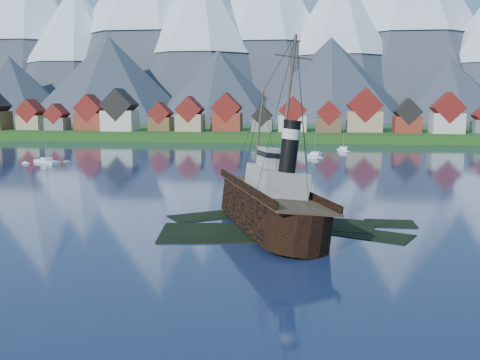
# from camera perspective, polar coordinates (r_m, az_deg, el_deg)

# --- Properties ---
(ground) EXTENTS (1400.00, 1400.00, 0.00)m
(ground) POSITION_cam_1_polar(r_m,az_deg,el_deg) (63.55, 2.83, -5.32)
(ground) COLOR #182343
(ground) RESTS_ON ground
(shoal) EXTENTS (31.71, 21.24, 1.14)m
(shoal) POSITION_cam_1_polar(r_m,az_deg,el_deg) (65.61, 4.53, -5.21)
(shoal) COLOR black
(shoal) RESTS_ON ground
(shore_bank) EXTENTS (600.00, 80.00, 3.20)m
(shore_bank) POSITION_cam_1_polar(r_m,az_deg,el_deg) (232.08, 6.25, 4.66)
(shore_bank) COLOR #1B3F12
(shore_bank) RESTS_ON ground
(seawall) EXTENTS (600.00, 2.50, 2.00)m
(seawall) POSITION_cam_1_polar(r_m,az_deg,el_deg) (194.18, 6.00, 3.93)
(seawall) COLOR #3F3D38
(seawall) RESTS_ON ground
(town) EXTENTS (250.96, 16.69, 17.30)m
(town) POSITION_cam_1_polar(r_m,az_deg,el_deg) (217.16, -2.65, 6.82)
(town) COLOR maroon
(town) RESTS_ON ground
(mountains) EXTENTS (965.00, 340.00, 205.00)m
(mountains) POSITION_cam_1_polar(r_m,az_deg,el_deg) (547.88, 7.07, 16.17)
(mountains) COLOR #2D333D
(mountains) RESTS_ON ground
(tugboat_wreck) EXTENTS (6.97, 30.03, 23.79)m
(tugboat_wreck) POSITION_cam_1_polar(r_m,az_deg,el_deg) (65.19, 2.98, -2.28)
(tugboat_wreck) COLOR black
(tugboat_wreck) RESTS_ON ground
(sailboat_c) EXTENTS (8.57, 6.87, 11.45)m
(sailboat_c) POSITION_cam_1_polar(r_m,az_deg,el_deg) (139.05, -19.92, 1.80)
(sailboat_c) COLOR white
(sailboat_c) RESTS_ON ground
(sailboat_e) EXTENTS (4.19, 10.19, 11.49)m
(sailboat_e) POSITION_cam_1_polar(r_m,az_deg,el_deg) (147.29, 8.03, 2.57)
(sailboat_e) COLOR white
(sailboat_e) RESTS_ON ground
(sailboat_f) EXTENTS (3.67, 9.86, 11.14)m
(sailboat_f) POSITION_cam_1_polar(r_m,az_deg,el_deg) (165.79, 10.97, 3.14)
(sailboat_f) COLOR white
(sailboat_f) RESTS_ON ground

